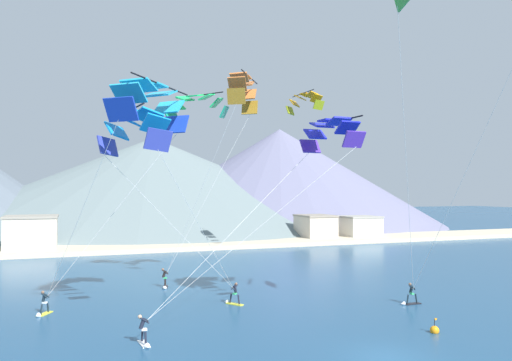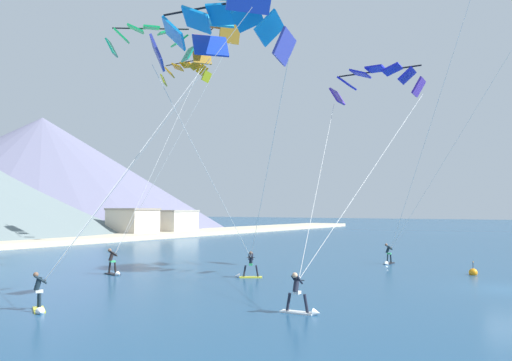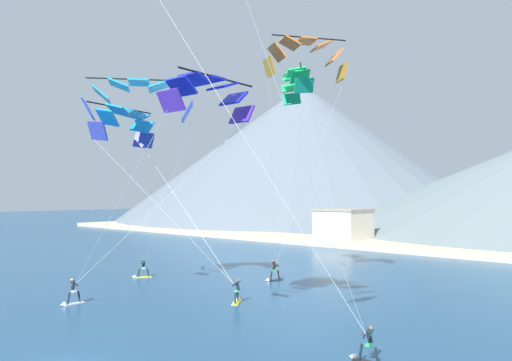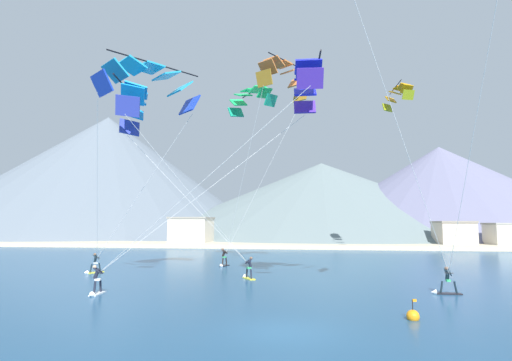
% 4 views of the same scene
% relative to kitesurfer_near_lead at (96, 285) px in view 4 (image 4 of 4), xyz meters
% --- Properties ---
extents(ground_plane, '(400.00, 400.00, 0.00)m').
position_rel_kitesurfer_near_lead_xyz_m(ground_plane, '(11.62, -6.48, -0.56)').
color(ground_plane, navy).
extents(kitesurfer_near_lead, '(0.65, 1.77, 1.80)m').
position_rel_kitesurfer_near_lead_xyz_m(kitesurfer_near_lead, '(0.00, 0.00, 0.00)').
color(kitesurfer_near_lead, white).
rests_on(kitesurfer_near_lead, ground).
extents(kitesurfer_near_trail, '(1.21, 1.71, 1.73)m').
position_rel_kitesurfer_near_lead_xyz_m(kitesurfer_near_trail, '(-5.76, 9.55, -0.06)').
color(kitesurfer_near_trail, yellow).
rests_on(kitesurfer_near_trail, ground).
extents(kitesurfer_mid_center, '(1.29, 1.67, 1.74)m').
position_rel_kitesurfer_near_lead_xyz_m(kitesurfer_mid_center, '(7.85, 8.09, -0.05)').
color(kitesurfer_mid_center, yellow).
rests_on(kitesurfer_mid_center, ground).
extents(kitesurfer_far_left, '(0.79, 1.79, 1.82)m').
position_rel_kitesurfer_near_lead_xyz_m(kitesurfer_far_left, '(4.04, 16.28, 0.02)').
color(kitesurfer_far_left, black).
rests_on(kitesurfer_far_left, ground).
extents(kitesurfer_far_right, '(1.74, 0.60, 1.68)m').
position_rel_kitesurfer_near_lead_xyz_m(kitesurfer_far_right, '(20.59, 3.24, -0.08)').
color(kitesurfer_far_right, black).
rests_on(kitesurfer_far_right, ground).
extents(parafoil_kite_near_lead, '(13.36, 6.13, 12.27)m').
position_rel_kitesurfer_near_lead_xyz_m(parafoil_kite_near_lead, '(12.53, 1.13, 12.23)').
color(parafoil_kite_near_lead, '#4928A9').
extents(parafoil_kite_near_trail, '(9.66, 8.75, 14.55)m').
position_rel_kitesurfer_near_lead_xyz_m(parafoil_kite_near_trail, '(0.97, 4.65, 14.20)').
color(parafoil_kite_near_trail, '#1938B6').
extents(parafoil_kite_mid_center, '(10.14, 6.92, 12.72)m').
position_rel_kitesurfer_near_lead_xyz_m(parafoil_kite_mid_center, '(-0.04, 4.23, 12.30)').
color(parafoil_kite_mid_center, '#313DA8').
extents(parafoil_kite_far_left, '(8.27, 6.70, 17.50)m').
position_rel_kitesurfer_near_lead_xyz_m(parafoil_kite_far_left, '(10.26, 12.80, 17.15)').
color(parafoil_kite_far_left, '#9C6F1E').
extents(parafoil_kite_distant_high_outer, '(2.89, 5.98, 2.49)m').
position_rel_kitesurfer_near_lead_xyz_m(parafoil_kite_distant_high_outer, '(23.49, 27.31, 19.50)').
color(parafoil_kite_distant_high_outer, '#899815').
extents(parafoil_kite_distant_low_drift, '(5.59, 5.21, 2.47)m').
position_rel_kitesurfer_near_lead_xyz_m(parafoil_kite_distant_low_drift, '(6.84, 15.91, 16.22)').
color(parafoil_kite_distant_low_drift, '#13906A').
extents(race_marker_buoy, '(0.56, 0.56, 1.02)m').
position_rel_kitesurfer_near_lead_xyz_m(race_marker_buoy, '(17.15, -3.69, -0.40)').
color(race_marker_buoy, orange).
rests_on(race_marker_buoy, ground).
extents(shoreline_strip, '(180.00, 10.00, 0.70)m').
position_rel_kitesurfer_near_lead_xyz_m(shoreline_strip, '(11.62, 46.64, -0.21)').
color(shoreline_strip, beige).
rests_on(shoreline_strip, ground).
extents(shore_building_harbour_front, '(5.63, 6.86, 4.51)m').
position_rel_kitesurfer_near_lead_xyz_m(shore_building_harbour_front, '(36.27, 49.40, 1.71)').
color(shore_building_harbour_front, beige).
rests_on(shore_building_harbour_front, ground).
extents(shore_building_promenade_mid, '(7.02, 6.94, 5.25)m').
position_rel_kitesurfer_near_lead_xyz_m(shore_building_promenade_mid, '(-9.11, 48.01, 2.08)').
color(shore_building_promenade_mid, beige).
rests_on(shore_building_promenade_mid, ground).
extents(shore_building_quay_east, '(6.36, 6.02, 4.22)m').
position_rel_kitesurfer_near_lead_xyz_m(shore_building_quay_east, '(44.52, 48.33, 1.56)').
color(shore_building_quay_east, silver).
rests_on(shore_building_quay_east, ground).
extents(mountain_peak_west_ridge, '(82.02, 82.02, 24.68)m').
position_rel_kitesurfer_near_lead_xyz_m(mountain_peak_west_ridge, '(46.71, 89.81, 11.78)').
color(mountain_peak_west_ridge, slate).
rests_on(mountain_peak_west_ridge, ground).
extents(mountain_peak_central_summit, '(103.09, 103.09, 37.95)m').
position_rel_kitesurfer_near_lead_xyz_m(mountain_peak_central_summit, '(-51.92, 94.71, 18.42)').
color(mountain_peak_central_summit, slate).
rests_on(mountain_peak_central_summit, ground).
extents(mountain_peak_east_shoulder, '(107.16, 107.16, 22.06)m').
position_rel_kitesurfer_near_lead_xyz_m(mountain_peak_east_shoulder, '(15.44, 97.97, 10.47)').
color(mountain_peak_east_shoulder, slate).
rests_on(mountain_peak_east_shoulder, ground).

